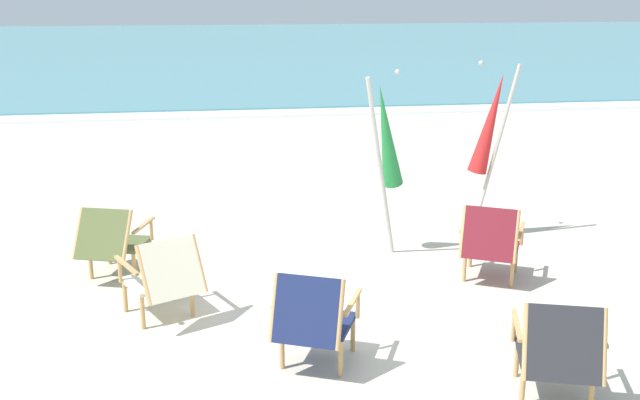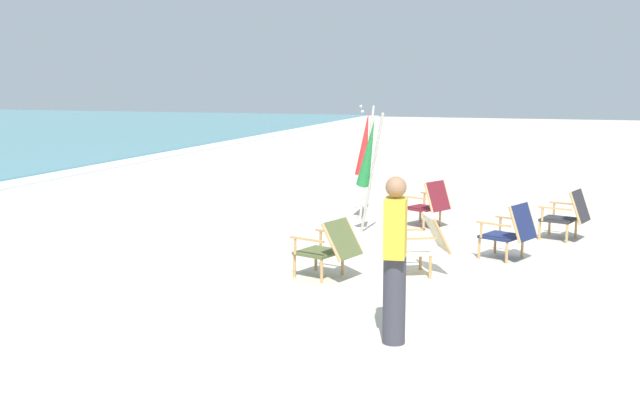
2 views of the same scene
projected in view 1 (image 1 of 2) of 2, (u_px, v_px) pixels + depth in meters
ground_plane at (343, 330)px, 6.51m from camera, size 80.00×80.00×0.00m
sea at (229, 46)px, 36.72m from camera, size 80.00×40.00×0.10m
surf_band at (256, 113)px, 17.42m from camera, size 80.00×1.10×0.06m
beach_chair_back_right at (164, 276)px, 6.58m from camera, size 0.84×0.91×0.79m
beach_chair_mid_center at (491, 241)px, 7.45m from camera, size 0.82×0.86×0.82m
beach_chair_far_center at (559, 350)px, 5.23m from camera, size 0.75×0.82×0.81m
beach_chair_front_right at (112, 240)px, 7.53m from camera, size 0.78×0.91×0.77m
beach_chair_front_left at (313, 318)px, 5.74m from camera, size 0.80×0.85×0.82m
umbrella_furled_red at (490, 125)px, 8.44m from camera, size 0.54×0.35×2.09m
umbrella_furled_green at (386, 138)px, 7.89m from camera, size 0.58×0.60×2.05m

